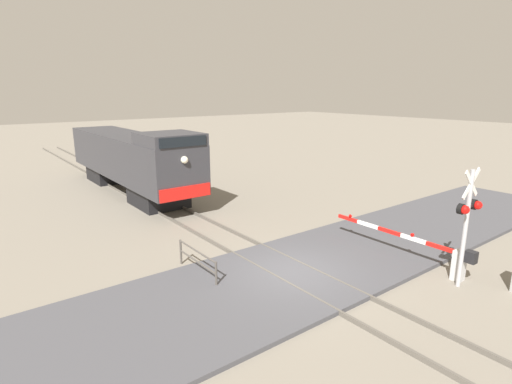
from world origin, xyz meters
TOP-DOWN VIEW (x-y plane):
  - ground_plane at (0.00, 0.00)m, footprint 160.00×160.00m
  - rail_track_left at (-0.72, 0.00)m, footprint 0.08×80.00m
  - rail_track_right at (0.72, 0.00)m, footprint 0.08×80.00m
  - road_surface at (0.00, 0.00)m, footprint 36.00×5.49m
  - locomotive at (0.00, 15.08)m, footprint 2.92×15.02m
  - crossing_signal at (3.77, -3.94)m, footprint 1.18×0.33m
  - crossing_gate at (4.19, -2.89)m, footprint 0.36×5.86m
  - guard_railing at (-2.69, 2.01)m, footprint 0.08×2.55m

SIDE VIEW (x-z plane):
  - ground_plane at x=0.00m, z-range 0.00..0.00m
  - road_surface at x=0.00m, z-range 0.00..0.14m
  - rail_track_left at x=-0.72m, z-range 0.00..0.15m
  - rail_track_right at x=0.72m, z-range 0.00..0.15m
  - guard_railing at x=-2.69m, z-range 0.14..1.09m
  - crossing_gate at x=4.19m, z-range 0.15..1.32m
  - locomotive at x=0.00m, z-range 0.06..4.27m
  - crossing_signal at x=3.77m, z-range 0.47..4.43m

